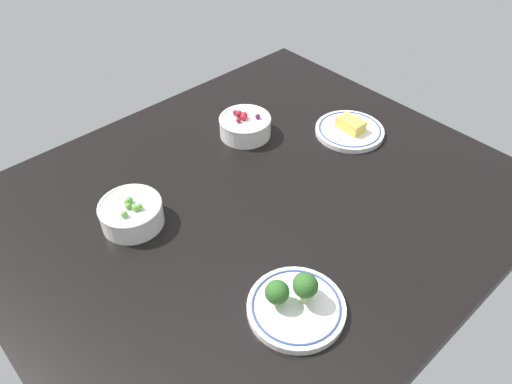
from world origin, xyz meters
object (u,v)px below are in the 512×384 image
at_px(plate_broccoli, 296,302).
at_px(plate_cheese, 350,130).
at_px(bowl_peas, 131,213).
at_px(bowl_berries, 245,125).

xyz_separation_m(plate_broccoli, plate_cheese, (0.53, 0.30, -0.01)).
xyz_separation_m(bowl_peas, plate_broccoli, (0.11, -0.41, -0.01)).
bearing_deg(plate_cheese, bowl_peas, 170.46).
xyz_separation_m(bowl_peas, plate_cheese, (0.63, -0.11, -0.02)).
bearing_deg(bowl_berries, plate_cheese, -41.12).
bearing_deg(bowl_peas, plate_cheese, -9.54).
relative_size(plate_broccoli, plate_cheese, 1.00).
bearing_deg(plate_broccoli, bowl_peas, 104.42).
distance_m(bowl_berries, plate_cheese, 0.29).
height_order(plate_broccoli, plate_cheese, plate_broccoli).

